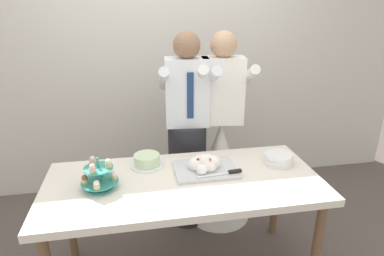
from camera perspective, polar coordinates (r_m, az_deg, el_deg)
name	(u,v)px	position (r m, az deg, el deg)	size (l,w,h in m)	color
rear_wall	(161,47)	(3.29, -5.43, 13.78)	(5.20, 0.10, 2.90)	beige
dessert_table	(184,189)	(2.21, -1.41, -10.60)	(1.80, 0.80, 0.78)	silver
cupcake_stand	(99,177)	(2.13, -15.79, -8.14)	(0.23, 0.23, 0.21)	teal
main_cake_tray	(205,165)	(2.26, 2.32, -6.49)	(0.44, 0.31, 0.12)	silver
plate_stack	(278,159)	(2.44, 14.74, -5.18)	(0.20, 0.20, 0.08)	white
round_cake	(147,161)	(2.35, -7.81, -5.61)	(0.24, 0.24, 0.08)	white
person_groom	(187,144)	(2.77, -0.84, -2.72)	(0.50, 0.52, 1.66)	#232328
person_bride	(220,158)	(2.90, 4.86, -5.20)	(0.56, 0.56, 1.66)	white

